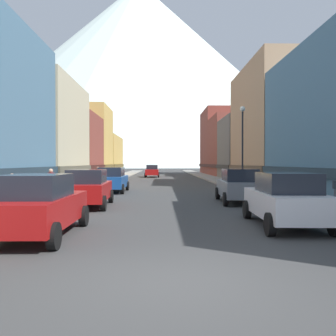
% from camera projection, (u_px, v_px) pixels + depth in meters
% --- Properties ---
extents(ground_plane, '(400.00, 400.00, 0.00)m').
position_uv_depth(ground_plane, '(178.00, 282.00, 6.34)').
color(ground_plane, '#3A3A3A').
extents(sidewalk_left, '(2.50, 100.00, 0.15)m').
position_uv_depth(sidewalk_left, '(109.00, 180.00, 41.21)').
color(sidewalk_left, gray).
rests_on(sidewalk_left, ground).
extents(sidewalk_right, '(2.50, 100.00, 0.15)m').
position_uv_depth(sidewalk_right, '(218.00, 180.00, 41.45)').
color(sidewalk_right, gray).
rests_on(sidewalk_right, ground).
extents(storefront_left_2, '(7.74, 11.02, 8.98)m').
position_uv_depth(storefront_left_2, '(33.00, 136.00, 30.51)').
color(storefront_left_2, beige).
rests_on(storefront_left_2, ground).
extents(storefront_left_3, '(7.31, 8.84, 7.52)m').
position_uv_depth(storefront_left_3, '(66.00, 149.00, 40.62)').
color(storefront_left_3, brown).
rests_on(storefront_left_3, ground).
extents(storefront_left_4, '(6.98, 8.49, 9.77)m').
position_uv_depth(storefront_left_4, '(85.00, 144.00, 49.53)').
color(storefront_left_4, '#D8B259').
rests_on(storefront_left_4, ground).
extents(storefront_left_5, '(7.01, 13.39, 6.57)m').
position_uv_depth(storefront_left_5, '(99.00, 156.00, 61.08)').
color(storefront_left_5, '#D8B259').
rests_on(storefront_left_5, ground).
extents(storefront_right_2, '(7.99, 13.18, 11.12)m').
position_uv_depth(storefront_right_2, '(285.00, 128.00, 33.86)').
color(storefront_right_2, tan).
rests_on(storefront_right_2, ground).
extents(storefront_right_3, '(7.57, 9.22, 7.78)m').
position_uv_depth(storefront_right_3, '(251.00, 150.00, 45.53)').
color(storefront_right_3, '#66605B').
rests_on(storefront_right_3, ground).
extents(storefront_right_4, '(7.24, 9.87, 9.17)m').
position_uv_depth(storefront_right_4, '(234.00, 148.00, 55.15)').
color(storefront_right_4, brown).
rests_on(storefront_right_4, ground).
extents(storefront_right_5, '(9.90, 11.88, 11.67)m').
position_uv_depth(storefront_right_5, '(230.00, 143.00, 66.07)').
color(storefront_right_5, brown).
rests_on(storefront_right_5, ground).
extents(car_left_0, '(2.07, 4.41, 1.78)m').
position_uv_depth(car_left_0, '(38.00, 205.00, 10.20)').
color(car_left_0, '#9E1111').
rests_on(car_left_0, ground).
extents(car_left_1, '(2.21, 4.47, 1.78)m').
position_uv_depth(car_left_1, '(88.00, 188.00, 17.13)').
color(car_left_1, '#9E1111').
rests_on(car_left_1, ground).
extents(car_left_2, '(2.10, 4.42, 1.78)m').
position_uv_depth(car_left_2, '(112.00, 180.00, 25.56)').
color(car_left_2, '#19478C').
rests_on(car_left_2, ground).
extents(car_right_0, '(2.21, 4.47, 1.78)m').
position_uv_depth(car_right_0, '(285.00, 199.00, 11.85)').
color(car_right_0, silver).
rests_on(car_right_0, ground).
extents(car_right_1, '(2.22, 4.47, 1.78)m').
position_uv_depth(car_right_1, '(239.00, 186.00, 18.91)').
color(car_right_1, slate).
rests_on(car_right_1, ground).
extents(car_driving_0, '(2.06, 4.40, 1.78)m').
position_uv_depth(car_driving_0, '(152.00, 171.00, 52.02)').
color(car_driving_0, '#9E1111').
rests_on(car_driving_0, ground).
extents(parking_meter_near, '(0.14, 0.10, 1.33)m').
position_uv_depth(parking_meter_near, '(335.00, 194.00, 12.51)').
color(parking_meter_near, '#595960').
rests_on(parking_meter_near, sidewalk_right).
extents(potted_plant_1, '(0.68, 0.68, 1.02)m').
position_uv_depth(potted_plant_1, '(263.00, 182.00, 25.63)').
color(potted_plant_1, brown).
rests_on(potted_plant_1, sidewalk_right).
extents(pedestrian_0, '(0.36, 0.36, 1.56)m').
position_uv_depth(pedestrian_0, '(98.00, 176.00, 33.82)').
color(pedestrian_0, brown).
rests_on(pedestrian_0, sidewalk_left).
extents(pedestrian_1, '(0.36, 0.36, 1.63)m').
position_uv_depth(pedestrian_1, '(51.00, 185.00, 19.40)').
color(pedestrian_1, maroon).
rests_on(pedestrian_1, sidewalk_left).
extents(pedestrian_2, '(0.36, 0.36, 1.52)m').
position_uv_depth(pedestrian_2, '(12.00, 194.00, 14.35)').
color(pedestrian_2, maroon).
rests_on(pedestrian_2, sidewalk_left).
extents(streetlamp_right, '(0.36, 0.36, 5.86)m').
position_uv_depth(streetlamp_right, '(242.00, 136.00, 24.93)').
color(streetlamp_right, black).
rests_on(streetlamp_right, sidewalk_right).
extents(mountain_backdrop, '(275.14, 275.14, 134.55)m').
position_uv_depth(mountain_backdrop, '(139.00, 74.00, 264.93)').
color(mountain_backdrop, silver).
rests_on(mountain_backdrop, ground).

